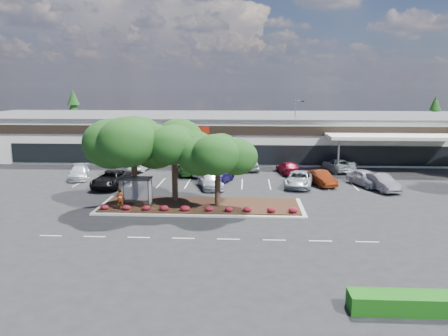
{
  "coord_description": "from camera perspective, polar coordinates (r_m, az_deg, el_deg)",
  "views": [
    {
      "loc": [
        2.11,
        -33.14,
        10.63
      ],
      "look_at": [
        -0.25,
        9.09,
        2.6
      ],
      "focal_mm": 35.0,
      "sensor_mm": 36.0,
      "label": 1
    }
  ],
  "objects": [
    {
      "name": "car_14",
      "position": [
        53.69,
        8.39,
        0.01
      ],
      "size": [
        2.94,
        5.36,
        1.47
      ],
      "primitive_type": "imported",
      "rotation": [
        0.0,
        0.0,
        3.32
      ],
      "color": "maroon",
      "rests_on": "ground"
    },
    {
      "name": "light_pole",
      "position": [
        61.89,
        9.3,
        4.3
      ],
      "size": [
        1.43,
        0.69,
        8.71
      ],
      "rotation": [
        0.0,
        0.0,
        0.25
      ],
      "color": "#ACACA7",
      "rests_on": "ground"
    },
    {
      "name": "landscape_island",
      "position": [
        38.81,
        -3.02,
        -4.97
      ],
      "size": [
        18.0,
        6.0,
        0.26
      ],
      "color": "#ACACA7",
      "rests_on": "ground"
    },
    {
      "name": "retail_store",
      "position": [
        67.49,
        1.44,
        4.39
      ],
      "size": [
        80.4,
        25.2,
        6.25
      ],
      "color": "white",
      "rests_on": "ground"
    },
    {
      "name": "conifer_north_west",
      "position": [
        85.59,
        -18.97,
        6.4
      ],
      "size": [
        4.4,
        4.4,
        10.0
      ],
      "primitive_type": "cone",
      "color": "#13340E",
      "rests_on": "ground"
    },
    {
      "name": "car_0",
      "position": [
        53.04,
        -18.4,
        -0.56
      ],
      "size": [
        3.29,
        5.41,
        1.47
      ],
      "primitive_type": "imported",
      "rotation": [
        0.0,
        0.0,
        0.26
      ],
      "color": "silver",
      "rests_on": "ground"
    },
    {
      "name": "car_15",
      "position": [
        56.5,
        14.62,
        0.35
      ],
      "size": [
        3.77,
        6.02,
        1.55
      ],
      "primitive_type": "imported",
      "rotation": [
        0.0,
        0.0,
        3.37
      ],
      "color": "#A0A7AD",
      "rests_on": "ground"
    },
    {
      "name": "bus_shelter",
      "position": [
        38.26,
        -11.44,
        -2.03
      ],
      "size": [
        2.75,
        1.55,
        2.59
      ],
      "color": "black",
      "rests_on": "landscape_island"
    },
    {
      "name": "car_6",
      "position": [
        48.29,
        12.52,
        -1.27
      ],
      "size": [
        3.09,
        5.04,
        1.57
      ],
      "primitive_type": "imported",
      "rotation": [
        0.0,
        0.0,
        0.33
      ],
      "color": "maroon",
      "rests_on": "ground"
    },
    {
      "name": "hedge_south_east",
      "position": [
        23.49,
        23.4,
        -15.89
      ],
      "size": [
        6.0,
        1.3,
        0.9
      ],
      "primitive_type": "cube",
      "color": "#0F540E",
      "rests_on": "ground"
    },
    {
      "name": "car_3",
      "position": [
        45.94,
        -1.82,
        -1.65
      ],
      "size": [
        3.49,
        5.67,
        1.53
      ],
      "primitive_type": "imported",
      "rotation": [
        0.0,
        0.0,
        0.27
      ],
      "color": "#A7AAB4",
      "rests_on": "ground"
    },
    {
      "name": "car_10",
      "position": [
        52.71,
        -4.95,
        -0.1
      ],
      "size": [
        3.28,
        5.5,
        1.49
      ],
      "primitive_type": "imported",
      "rotation": [
        0.0,
        0.0,
        3.39
      ],
      "color": "#1F501B",
      "rests_on": "ground"
    },
    {
      "name": "car_5",
      "position": [
        47.06,
        9.85,
        -1.46
      ],
      "size": [
        3.95,
        6.28,
        1.62
      ],
      "primitive_type": "imported",
      "rotation": [
        0.0,
        0.0,
        -0.23
      ],
      "color": "#9DA3A8",
      "rests_on": "ground"
    },
    {
      "name": "car_12",
      "position": [
        55.67,
        3.46,
        0.57
      ],
      "size": [
        2.56,
        4.96,
        1.62
      ],
      "primitive_type": "imported",
      "rotation": [
        0.0,
        0.0,
        3.28
      ],
      "color": "#9DA1AA",
      "rests_on": "ground"
    },
    {
      "name": "car_1",
      "position": [
        47.86,
        -14.6,
        -1.4
      ],
      "size": [
        3.15,
        6.23,
        1.69
      ],
      "primitive_type": "imported",
      "rotation": [
        0.0,
        0.0,
        -0.06
      ],
      "color": "black",
      "rests_on": "ground"
    },
    {
      "name": "conifer_north_east",
      "position": [
        83.69,
        25.71,
        5.5
      ],
      "size": [
        3.96,
        3.96,
        9.0
      ],
      "primitive_type": "cone",
      "color": "#13340E",
      "rests_on": "ground"
    },
    {
      "name": "island_tree_east",
      "position": [
        37.61,
        -0.84,
        -0.16
      ],
      "size": [
        5.8,
        5.8,
        6.5
      ],
      "primitive_type": null,
      "color": "#13340E",
      "rests_on": "landscape_island"
    },
    {
      "name": "car_16",
      "position": [
        57.0,
        16.18,
        0.28
      ],
      "size": [
        2.59,
        4.35,
        1.39
      ],
      "primitive_type": "imported",
      "rotation": [
        0.0,
        0.0,
        2.89
      ],
      "color": "#A4A8B0",
      "rests_on": "ground"
    },
    {
      "name": "car_8",
      "position": [
        47.7,
        19.82,
        -1.76
      ],
      "size": [
        3.08,
        5.27,
        1.64
      ],
      "primitive_type": "imported",
      "rotation": [
        0.0,
        0.0,
        0.29
      ],
      "color": "slate",
      "rests_on": "ground"
    },
    {
      "name": "island_tree_mid",
      "position": [
        39.48,
        -6.49,
        0.89
      ],
      "size": [
        6.6,
        6.6,
        7.32
      ],
      "primitive_type": null,
      "color": "#13340E",
      "rests_on": "landscape_island"
    },
    {
      "name": "car_13",
      "position": [
        56.44,
        2.0,
        0.57
      ],
      "size": [
        3.46,
        4.94,
        1.33
      ],
      "primitive_type": "imported",
      "rotation": [
        0.0,
        0.0,
        2.75
      ],
      "color": "silver",
      "rests_on": "ground"
    },
    {
      "name": "car_11",
      "position": [
        52.16,
        -2.55,
        -0.17
      ],
      "size": [
        3.02,
        5.54,
        1.52
      ],
      "primitive_type": "imported",
      "rotation": [
        0.0,
        0.0,
        2.97
      ],
      "color": "slate",
      "rests_on": "ground"
    },
    {
      "name": "shrub_row",
      "position": [
        36.7,
        -3.38,
        -5.28
      ],
      "size": [
        17.0,
        0.8,
        0.5
      ],
      "primitive_type": null,
      "color": "maroon",
      "rests_on": "landscape_island"
    },
    {
      "name": "island_tree_west",
      "position": [
        39.5,
        -11.68,
        1.16
      ],
      "size": [
        7.2,
        7.2,
        7.89
      ],
      "primitive_type": null,
      "color": "#13340E",
      "rests_on": "landscape_island"
    },
    {
      "name": "car_9",
      "position": [
        56.36,
        -10.71,
        0.54
      ],
      "size": [
        2.35,
        5.15,
        1.64
      ],
      "primitive_type": "imported",
      "rotation": [
        0.0,
        0.0,
        3.01
      ],
      "color": "#B8B8B8",
      "rests_on": "ground"
    },
    {
      "name": "car_4",
      "position": [
        48.21,
        -0.76,
        -0.97
      ],
      "size": [
        3.96,
        6.23,
        1.68
      ],
      "primitive_type": "imported",
      "rotation": [
        0.0,
        0.0,
        -0.3
      ],
      "color": "navy",
      "rests_on": "ground"
    },
    {
      "name": "ground",
      "position": [
        34.87,
        -0.43,
        -7.0
      ],
      "size": [
        160.0,
        160.0,
        0.0
      ],
      "primitive_type": "plane",
      "color": "black",
      "rests_on": "ground"
    },
    {
      "name": "car_7",
      "position": [
        49.2,
        17.98,
        -1.24
      ],
      "size": [
        3.62,
        5.4,
        1.71
      ],
      "primitive_type": "imported",
      "rotation": [
        0.0,
        0.0,
        0.35
      ],
      "color": "#AAAEB5",
      "rests_on": "ground"
    },
    {
      "name": "person_waiting",
      "position": [
        38.16,
        -13.45,
        -3.92
      ],
      "size": [
        0.77,
        0.64,
        1.8
      ],
      "primitive_type": "imported",
      "rotation": [
        0.0,
        0.0,
        3.51
      ],
      "color": "#594C47",
      "rests_on": "landscape_island"
    },
    {
      "name": "lane_markings",
      "position": [
        44.89,
        0.23,
        -2.94
      ],
      "size": [
        33.12,
        20.06,
        0.01
      ],
      "color": "silver",
      "rests_on": "ground"
    }
  ]
}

